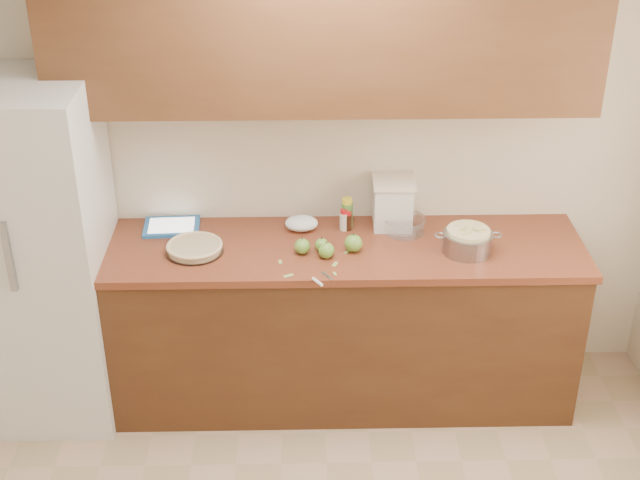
{
  "coord_description": "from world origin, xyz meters",
  "views": [
    {
      "loc": [
        -0.11,
        -2.46,
        3.1
      ],
      "look_at": [
        -0.02,
        1.43,
        0.98
      ],
      "focal_mm": 50.0,
      "sensor_mm": 36.0,
      "label": 1
    }
  ],
  "objects_px": {
    "pie": "(195,248)",
    "tablet": "(172,227)",
    "colander": "(468,241)",
    "flour_canister": "(393,202)"
  },
  "relations": [
    {
      "from": "colander",
      "to": "flour_canister",
      "type": "xyz_separation_m",
      "value": [
        -0.35,
        0.29,
        0.07
      ]
    },
    {
      "from": "pie",
      "to": "flour_canister",
      "type": "bearing_deg",
      "value": 14.72
    },
    {
      "from": "colander",
      "to": "tablet",
      "type": "relative_size",
      "value": 1.12
    },
    {
      "from": "pie",
      "to": "tablet",
      "type": "relative_size",
      "value": 0.98
    },
    {
      "from": "flour_canister",
      "to": "tablet",
      "type": "height_order",
      "value": "flour_canister"
    },
    {
      "from": "pie",
      "to": "flour_canister",
      "type": "distance_m",
      "value": 1.05
    },
    {
      "from": "tablet",
      "to": "colander",
      "type": "bearing_deg",
      "value": -13.41
    },
    {
      "from": "pie",
      "to": "colander",
      "type": "distance_m",
      "value": 1.36
    },
    {
      "from": "pie",
      "to": "tablet",
      "type": "bearing_deg",
      "value": 119.97
    },
    {
      "from": "pie",
      "to": "flour_canister",
      "type": "height_order",
      "value": "flour_canister"
    }
  ]
}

